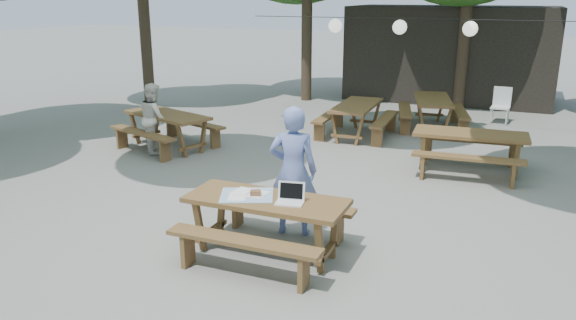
# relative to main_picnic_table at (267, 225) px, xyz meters

# --- Properties ---
(ground) EXTENTS (80.00, 80.00, 0.00)m
(ground) POSITION_rel_main_picnic_table_xyz_m (0.15, 1.71, -0.39)
(ground) COLOR slate
(ground) RESTS_ON ground
(pavilion) EXTENTS (6.00, 3.00, 2.80)m
(pavilion) POSITION_rel_main_picnic_table_xyz_m (0.65, 12.21, 1.01)
(pavilion) COLOR black
(pavilion) RESTS_ON ground
(main_picnic_table) EXTENTS (2.00, 1.58, 0.75)m
(main_picnic_table) POSITION_rel_main_picnic_table_xyz_m (0.00, 0.00, 0.00)
(main_picnic_table) COLOR brown
(main_picnic_table) RESTS_ON ground
(picnic_table_nw) EXTENTS (2.31, 2.11, 0.75)m
(picnic_table_nw) POSITION_rel_main_picnic_table_xyz_m (-4.04, 3.79, 0.00)
(picnic_table_nw) COLOR brown
(picnic_table_nw) RESTS_ON ground
(picnic_table_ne) EXTENTS (2.05, 1.70, 0.75)m
(picnic_table_ne) POSITION_rel_main_picnic_table_xyz_m (2.01, 4.51, 0.00)
(picnic_table_ne) COLOR brown
(picnic_table_ne) RESTS_ON ground
(picnic_table_far_w) EXTENTS (1.63, 2.02, 0.75)m
(picnic_table_far_w) POSITION_rel_main_picnic_table_xyz_m (-0.65, 6.34, 0.00)
(picnic_table_far_w) COLOR brown
(picnic_table_far_w) RESTS_ON ground
(picnic_table_far_e) EXTENTS (1.96, 2.20, 0.75)m
(picnic_table_far_e) POSITION_rel_main_picnic_table_xyz_m (0.84, 7.77, 0.00)
(picnic_table_far_e) COLOR brown
(picnic_table_far_e) RESTS_ON ground
(woman) EXTENTS (0.73, 0.57, 1.78)m
(woman) POSITION_rel_main_picnic_table_xyz_m (0.06, 0.74, 0.50)
(woman) COLOR #6A7CC1
(woman) RESTS_ON ground
(second_person) EXTENTS (0.87, 0.88, 1.43)m
(second_person) POSITION_rel_main_picnic_table_xyz_m (-4.12, 3.46, 0.33)
(second_person) COLOR silver
(second_person) RESTS_ON ground
(plastic_chair) EXTENTS (0.47, 0.47, 0.90)m
(plastic_chair) POSITION_rel_main_picnic_table_xyz_m (2.34, 9.07, -0.13)
(plastic_chair) COLOR silver
(plastic_chair) RESTS_ON ground
(laptop) EXTENTS (0.37, 0.32, 0.24)m
(laptop) POSITION_rel_main_picnic_table_xyz_m (0.33, -0.01, 0.42)
(laptop) COLOR white
(laptop) RESTS_ON main_picnic_table
(tabletop_clutter) EXTENTS (0.81, 0.76, 0.08)m
(tabletop_clutter) POSITION_rel_main_picnic_table_xyz_m (-0.25, 0.01, 0.37)
(tabletop_clutter) COLOR teal
(tabletop_clutter) RESTS_ON main_picnic_table
(paper_lanterns) EXTENTS (9.00, 0.34, 0.38)m
(paper_lanterns) POSITION_rel_main_picnic_table_xyz_m (-0.03, 7.71, 2.02)
(paper_lanterns) COLOR black
(paper_lanterns) RESTS_ON ground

